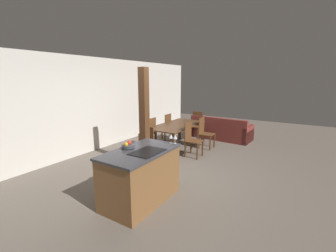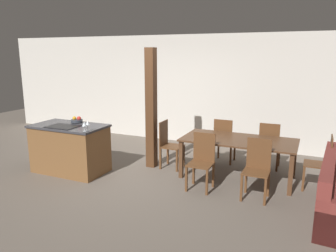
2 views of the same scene
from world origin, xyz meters
name	(u,v)px [view 2 (image 2 of 2)]	position (x,y,z in m)	size (l,w,h in m)	color
ground_plane	(135,174)	(0.00, 0.00, 0.00)	(16.00, 16.00, 0.00)	#665B51
wall_back	(186,90)	(0.00, 2.62, 1.35)	(11.20, 0.08, 2.70)	silver
kitchen_island	(70,148)	(-1.21, -0.37, 0.46)	(1.41, 0.79, 0.93)	brown
fruit_bowl	(77,120)	(-1.22, -0.12, 0.97)	(0.23, 0.23, 0.12)	#383D47
wine_glass_near	(84,124)	(-0.58, -0.69, 1.05)	(0.08, 0.08, 0.17)	silver
wine_glass_middle	(88,123)	(-0.58, -0.60, 1.05)	(0.08, 0.08, 0.17)	silver
dining_table	(239,144)	(1.81, 0.63, 0.65)	(2.02, 0.99, 0.73)	#51331E
dining_chair_near_left	(202,160)	(1.36, -0.09, 0.49)	(0.40, 0.40, 0.94)	brown
dining_chair_near_right	(257,168)	(2.26, -0.09, 0.49)	(0.40, 0.40, 0.94)	brown
dining_chair_far_left	(224,140)	(1.36, 1.35, 0.49)	(0.40, 0.40, 0.94)	brown
dining_chair_far_right	(269,145)	(2.26, 1.35, 0.49)	(0.40, 0.40, 0.94)	brown
dining_chair_head_end	(169,144)	(0.42, 0.63, 0.49)	(0.40, 0.40, 0.94)	brown
dining_chair_foot_end	(322,162)	(3.20, 0.63, 0.49)	(0.40, 0.40, 0.94)	brown
timber_post	(151,109)	(0.09, 0.54, 1.18)	(0.18, 0.18, 2.35)	#4C2D19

